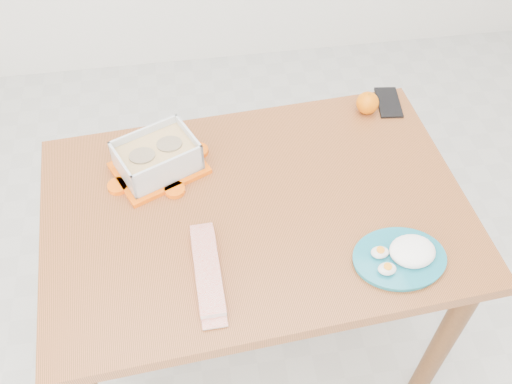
{
  "coord_description": "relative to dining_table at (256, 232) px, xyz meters",
  "views": [
    {
      "loc": [
        -0.12,
        -0.81,
        1.91
      ],
      "look_at": [
        0.01,
        0.1,
        0.81
      ],
      "focal_mm": 40.0,
      "sensor_mm": 36.0,
      "label": 1
    }
  ],
  "objects": [
    {
      "name": "smartphone",
      "position": [
        0.46,
        0.34,
        0.11
      ],
      "size": [
        0.08,
        0.14,
        0.01
      ],
      "primitive_type": "cube",
      "rotation": [
        0.0,
        0.0,
        -0.12
      ],
      "color": "black",
      "rests_on": "dining_table"
    },
    {
      "name": "dining_table",
      "position": [
        0.0,
        0.0,
        0.0
      ],
      "size": [
        1.15,
        0.81,
        0.75
      ],
      "rotation": [
        0.0,
        0.0,
        0.07
      ],
      "color": "#A2512E",
      "rests_on": "ground"
    },
    {
      "name": "rice_plate",
      "position": [
        0.33,
        -0.21,
        0.13
      ],
      "size": [
        0.23,
        0.23,
        0.06
      ],
      "rotation": [
        0.0,
        0.0,
        -0.02
      ],
      "color": "#177083",
      "rests_on": "dining_table"
    },
    {
      "name": "candy_bar",
      "position": [
        -0.14,
        -0.18,
        0.12
      ],
      "size": [
        0.06,
        0.24,
        0.02
      ],
      "primitive_type": "cube",
      "rotation": [
        0.0,
        0.0,
        1.59
      ],
      "color": "red",
      "rests_on": "dining_table"
    },
    {
      "name": "orange_fruit",
      "position": [
        0.38,
        0.31,
        0.14
      ],
      "size": [
        0.07,
        0.07,
        0.07
      ],
      "primitive_type": "sphere",
      "color": "orange",
      "rests_on": "dining_table"
    },
    {
      "name": "food_container",
      "position": [
        -0.24,
        0.17,
        0.16
      ],
      "size": [
        0.29,
        0.26,
        0.1
      ],
      "rotation": [
        0.0,
        0.0,
        0.42
      ],
      "color": "#F85C07",
      "rests_on": "dining_table"
    },
    {
      "name": "ground",
      "position": [
        -0.01,
        -0.1,
        -0.64
      ],
      "size": [
        3.5,
        3.5,
        0.0
      ],
      "primitive_type": "plane",
      "color": "#B7B7B2",
      "rests_on": "ground"
    }
  ]
}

